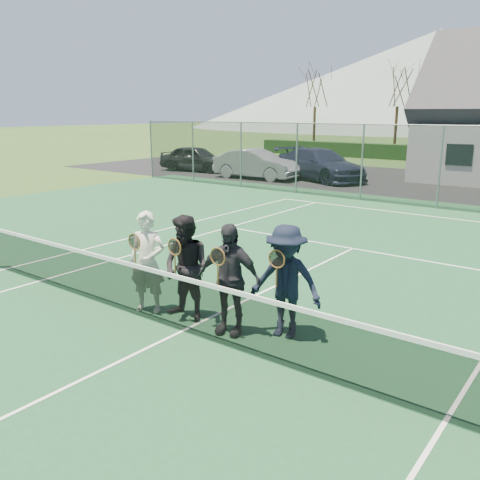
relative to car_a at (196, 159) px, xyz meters
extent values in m
plane|color=#2E4D1B|center=(15.19, 2.75, -0.76)|extent=(220.00, 220.00, 0.00)
cube|color=#1C4C2B|center=(15.19, -17.25, -0.75)|extent=(30.00, 30.00, 0.02)
cube|color=black|center=(11.19, 2.75, -0.75)|extent=(40.00, 12.00, 0.01)
cone|color=slate|center=(-9.81, 77.75, 8.24)|extent=(110.00, 110.00, 18.00)
imported|color=black|center=(0.00, 0.00, 0.00)|extent=(4.66, 2.48, 1.51)
imported|color=gray|center=(4.93, -0.72, 0.01)|extent=(4.75, 1.85, 1.54)
imported|color=#191C33|center=(7.88, 0.79, 0.06)|extent=(6.05, 4.19, 1.63)
cube|color=white|center=(15.19, -5.37, -0.73)|extent=(10.97, 0.06, 0.01)
cube|color=white|center=(9.70, -17.25, -0.73)|extent=(0.06, 23.77, 0.01)
cube|color=white|center=(11.07, -17.25, -0.73)|extent=(0.06, 23.77, 0.01)
cube|color=white|center=(19.30, -17.25, -0.73)|extent=(0.06, 23.77, 0.01)
cube|color=white|center=(15.19, -10.85, -0.73)|extent=(8.23, 0.06, 0.01)
cube|color=white|center=(15.19, -17.25, -0.73)|extent=(0.06, 12.80, 0.01)
cube|color=black|center=(15.19, -17.25, -0.28)|extent=(11.60, 0.02, 0.88)
cube|color=white|center=(15.19, -17.25, 0.17)|extent=(11.60, 0.03, 0.07)
cylinder|color=slate|center=(0.19, -3.75, 0.74)|extent=(0.07, 0.07, 3.00)
cylinder|color=slate|center=(3.19, -3.75, 0.74)|extent=(0.07, 0.07, 3.00)
cylinder|color=slate|center=(6.19, -3.75, 0.74)|extent=(0.07, 0.07, 3.00)
cylinder|color=slate|center=(9.19, -3.75, 0.74)|extent=(0.07, 0.07, 3.00)
cylinder|color=slate|center=(12.19, -3.75, 0.74)|extent=(0.07, 0.07, 3.00)
cylinder|color=slate|center=(15.19, -3.75, 0.74)|extent=(0.07, 0.07, 3.00)
cube|color=black|center=(15.19, -3.75, 0.74)|extent=(30.00, 0.03, 3.00)
cylinder|color=slate|center=(15.19, -3.75, 2.24)|extent=(30.00, 0.04, 0.04)
cube|color=black|center=(14.19, 2.73, 0.74)|extent=(1.20, 0.06, 1.00)
cylinder|color=#3B2915|center=(-0.81, 15.75, 1.17)|extent=(0.22, 0.22, 3.85)
cylinder|color=#342312|center=(6.19, 15.75, 1.17)|extent=(0.22, 0.22, 3.85)
imported|color=silver|center=(14.10, -16.96, 0.16)|extent=(0.77, 0.65, 1.80)
torus|color=brown|center=(14.10, -17.23, 0.59)|extent=(0.29, 0.02, 0.29)
cylinder|color=black|center=(14.10, -17.23, 0.59)|extent=(0.25, 0.00, 0.25)
cylinder|color=brown|center=(14.10, -17.23, 0.31)|extent=(0.03, 0.03, 0.32)
imported|color=black|center=(14.89, -16.80, 0.16)|extent=(0.89, 0.70, 1.80)
torus|color=brown|center=(14.89, -17.07, 0.59)|extent=(0.29, 0.02, 0.29)
cylinder|color=black|center=(14.89, -17.07, 0.59)|extent=(0.25, 0.00, 0.25)
cylinder|color=brown|center=(14.89, -17.07, 0.31)|extent=(0.03, 0.03, 0.32)
imported|color=#252429|center=(15.80, -16.82, 0.16)|extent=(1.13, 0.68, 1.80)
torus|color=brown|center=(15.80, -17.09, 0.59)|extent=(0.29, 0.02, 0.29)
cylinder|color=black|center=(15.80, -17.09, 0.59)|extent=(0.25, 0.00, 0.25)
cylinder|color=brown|center=(15.80, -17.09, 0.31)|extent=(0.03, 0.03, 0.32)
imported|color=black|center=(16.58, -16.38, 0.16)|extent=(1.27, 0.89, 1.80)
torus|color=brown|center=(16.58, -16.65, 0.59)|extent=(0.29, 0.02, 0.29)
cylinder|color=black|center=(16.58, -16.65, 0.59)|extent=(0.25, 0.00, 0.25)
cylinder|color=brown|center=(16.58, -16.65, 0.31)|extent=(0.03, 0.03, 0.32)
camera|label=1|loc=(20.51, -22.75, 2.72)|focal=38.00mm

